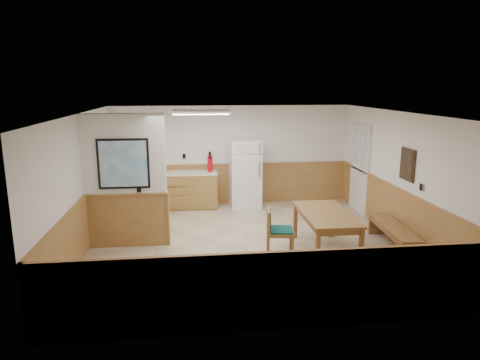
{
  "coord_description": "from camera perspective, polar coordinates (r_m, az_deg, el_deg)",
  "views": [
    {
      "loc": [
        -1.04,
        -7.71,
        2.99
      ],
      "look_at": [
        -0.09,
        0.4,
        1.18
      ],
      "focal_mm": 32.0,
      "sensor_mm": 36.0,
      "label": 1
    }
  ],
  "objects": [
    {
      "name": "dining_table",
      "position": [
        7.89,
        11.37,
        -4.94
      ],
      "size": [
        0.88,
        1.72,
        0.75
      ],
      "rotation": [
        0.0,
        0.0,
        -0.01
      ],
      "color": "olive",
      "rests_on": "ground"
    },
    {
      "name": "kitchen_window",
      "position": [
        10.83,
        -12.29,
        4.59
      ],
      "size": [
        0.8,
        0.04,
        1.0
      ],
      "color": "white",
      "rests_on": "back_wall"
    },
    {
      "name": "dining_bench",
      "position": [
        8.48,
        19.76,
        -6.4
      ],
      "size": [
        0.5,
        1.73,
        0.45
      ],
      "rotation": [
        0.0,
        0.0,
        -0.08
      ],
      "color": "olive",
      "rests_on": "ground"
    },
    {
      "name": "left_wall",
      "position": [
        8.14,
        -20.46,
        -0.63
      ],
      "size": [
        0.02,
        6.0,
        2.5
      ],
      "primitive_type": "cube",
      "color": "white",
      "rests_on": "ground"
    },
    {
      "name": "wainscot_right",
      "position": [
        9.04,
        20.07,
        -4.25
      ],
      "size": [
        0.04,
        6.0,
        1.0
      ],
      "primitive_type": "cube",
      "color": "#AF7F46",
      "rests_on": "ground"
    },
    {
      "name": "wainscot_left",
      "position": [
        8.33,
        -19.94,
        -5.66
      ],
      "size": [
        0.04,
        6.0,
        1.0
      ],
      "primitive_type": "cube",
      "color": "#AF7F46",
      "rests_on": "ground"
    },
    {
      "name": "ground",
      "position": [
        8.33,
        0.93,
        -8.52
      ],
      "size": [
        6.0,
        6.0,
        0.0
      ],
      "primitive_type": "plane",
      "color": "tan",
      "rests_on": "ground"
    },
    {
      "name": "kitchen_counter",
      "position": [
        10.69,
        -7.41,
        -1.27
      ],
      "size": [
        2.2,
        0.61,
        1.0
      ],
      "color": "#A97C3C",
      "rests_on": "ground"
    },
    {
      "name": "back_wall",
      "position": [
        10.9,
        -1.14,
        3.33
      ],
      "size": [
        6.0,
        0.02,
        2.5
      ],
      "primitive_type": "cube",
      "color": "white",
      "rests_on": "ground"
    },
    {
      "name": "dining_chair",
      "position": [
        7.71,
        4.68,
        -6.41
      ],
      "size": [
        0.74,
        0.55,
        0.85
      ],
      "rotation": [
        0.0,
        0.0,
        -0.16
      ],
      "color": "olive",
      "rests_on": "ground"
    },
    {
      "name": "partition_wall",
      "position": [
        8.18,
        -15.04,
        -0.32
      ],
      "size": [
        1.5,
        0.2,
        2.5
      ],
      "color": "white",
      "rests_on": "ground"
    },
    {
      "name": "wall_painting",
      "position": [
        8.54,
        21.4,
        1.94
      ],
      "size": [
        0.04,
        0.5,
        0.6
      ],
      "color": "#332314",
      "rests_on": "right_wall"
    },
    {
      "name": "wainscot_back",
      "position": [
        11.02,
        -1.11,
        -0.54
      ],
      "size": [
        6.0,
        0.04,
        1.0
      ],
      "primitive_type": "cube",
      "color": "#AF7F46",
      "rests_on": "ground"
    },
    {
      "name": "right_wall",
      "position": [
        8.87,
        20.55,
        0.4
      ],
      "size": [
        0.02,
        6.0,
        2.5
      ],
      "primitive_type": "cube",
      "color": "white",
      "rests_on": "ground"
    },
    {
      "name": "fluorescent_fixture",
      "position": [
        9.02,
        -5.23,
        9.01
      ],
      "size": [
        1.2,
        0.3,
        0.09
      ],
      "color": "white",
      "rests_on": "ceiling"
    },
    {
      "name": "fire_extinguisher",
      "position": [
        10.55,
        -4.02,
        2.28
      ],
      "size": [
        0.14,
        0.14,
        0.5
      ],
      "rotation": [
        0.0,
        0.0,
        -0.11
      ],
      "color": "red",
      "rests_on": "kitchen_counter"
    },
    {
      "name": "refrigerator",
      "position": [
        10.64,
        0.68,
        0.89
      ],
      "size": [
        0.77,
        0.73,
        1.69
      ],
      "rotation": [
        0.0,
        0.0,
        0.03
      ],
      "color": "white",
      "rests_on": "ground"
    },
    {
      "name": "exterior_door",
      "position": [
        10.59,
        15.66,
        1.5
      ],
      "size": [
        0.07,
        1.02,
        2.15
      ],
      "color": "white",
      "rests_on": "ground"
    },
    {
      "name": "soap_bottle",
      "position": [
        10.64,
        -13.22,
        1.53
      ],
      "size": [
        0.09,
        0.09,
        0.24
      ],
      "primitive_type": "cylinder",
      "rotation": [
        0.0,
        0.0,
        -0.13
      ],
      "color": "green",
      "rests_on": "kitchen_counter"
    },
    {
      "name": "ceiling",
      "position": [
        7.79,
        1.0,
        8.91
      ],
      "size": [
        6.0,
        6.0,
        0.02
      ],
      "primitive_type": "cube",
      "color": "white",
      "rests_on": "back_wall"
    }
  ]
}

